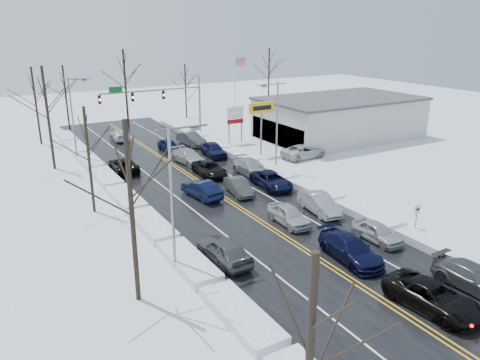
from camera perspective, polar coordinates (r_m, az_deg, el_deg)
ground at (r=36.24m, az=2.16°, el=-4.85°), size 160.00×160.00×0.00m
road_surface at (r=37.81m, az=0.55°, el=-3.80°), size 14.00×84.00×0.01m
snow_bank_left at (r=34.87m, az=-10.33°, el=-6.13°), size 1.94×72.00×0.58m
snow_bank_right at (r=41.94m, az=9.52°, el=-1.78°), size 1.94×72.00×0.58m
traffic_signal_mast at (r=60.63m, az=-9.34°, el=9.85°), size 13.28×0.39×8.00m
tires_plus_sign at (r=53.24m, az=2.64°, el=8.36°), size 3.20×0.34×6.00m
used_vehicles_sign at (r=58.60m, az=-0.58°, el=7.65°), size 2.20×0.22×4.65m
speed_limit_sign at (r=35.27m, az=20.76°, el=-3.91°), size 0.55×0.09×2.35m
flagpole at (r=67.34m, az=-0.49°, el=11.32°), size 1.87×1.20×10.00m
dealership_building at (r=63.32m, az=12.02°, el=7.46°), size 20.40×12.40×5.30m
streetlight_ne at (r=47.07m, az=4.33°, el=7.38°), size 3.20×0.25×9.00m
streetlight_sw at (r=27.44m, az=-7.98°, el=-0.94°), size 3.20×0.25×9.00m
streetlight_nw at (r=53.72m, az=-19.60°, el=7.75°), size 3.20×0.25×9.00m
tree_left_a at (r=13.32m, az=8.58°, el=-19.06°), size 3.60×3.60×9.00m
tree_left_b at (r=24.13m, az=-13.36°, el=0.19°), size 4.00×4.00×10.00m
tree_left_c at (r=37.77m, az=-18.16°, el=4.70°), size 3.40×3.40×8.50m
tree_left_d at (r=51.00m, az=-22.61°, el=9.20°), size 4.20×4.20×10.50m
tree_left_e at (r=62.95m, az=-23.81°, el=9.93°), size 3.80×3.80×9.50m
tree_far_b at (r=70.55m, az=-20.61°, el=10.79°), size 3.60×3.60×9.00m
tree_far_c at (r=70.27m, az=-13.89°, el=12.54°), size 4.40×4.40×11.00m
tree_far_d at (r=75.27m, az=-6.68°, el=11.97°), size 3.40×3.40×8.50m
tree_far_e at (r=83.21m, az=3.56°, el=13.64°), size 4.20×4.20×10.50m
queued_car_2 at (r=27.69m, az=22.26°, el=-14.29°), size 2.87×5.47×1.47m
queued_car_3 at (r=31.22m, az=13.22°, el=-9.42°), size 2.60×5.36×1.50m
queued_car_4 at (r=35.70m, az=5.93°, el=-5.32°), size 1.91×4.34×1.45m
queued_car_5 at (r=41.60m, az=-0.16°, el=-1.68°), size 2.00×4.33×1.37m
queued_car_6 at (r=46.74m, az=-3.72°, el=0.58°), size 2.73×5.20×1.40m
queued_car_7 at (r=51.11m, az=-6.31°, el=2.08°), size 2.60×5.23×1.46m
queued_car_8 at (r=56.13m, az=-8.64°, el=3.48°), size 1.72×4.20×1.43m
queued_car_11 at (r=30.42m, az=26.45°, el=-11.80°), size 2.15×4.93×1.41m
queued_car_12 at (r=34.20m, az=16.29°, el=-7.12°), size 1.59×3.94×1.34m
queued_car_13 at (r=38.10m, az=9.62°, el=-3.90°), size 2.21×4.78×1.52m
queued_car_14 at (r=43.28m, az=3.85°, el=-0.91°), size 2.83×5.32×1.42m
queued_car_15 at (r=46.75m, az=1.39°, el=0.62°), size 2.15×5.28×1.53m
queued_car_16 at (r=53.51m, az=-3.23°, el=2.92°), size 2.29×4.83×1.59m
queued_car_17 at (r=58.68m, az=-5.93°, el=4.25°), size 2.28×4.97×1.58m
oncoming_car_0 at (r=40.87m, az=-4.68°, el=-2.12°), size 2.16×4.77×1.52m
oncoming_car_1 at (r=49.28m, az=-13.95°, el=1.01°), size 2.70×5.26×1.42m
oncoming_car_2 at (r=62.98m, az=-14.45°, el=4.75°), size 2.21×4.81×1.36m
oncoming_car_3 at (r=30.24m, az=-1.94°, el=-9.86°), size 2.07×4.80×1.61m
parked_car_0 at (r=53.24m, az=7.77°, el=2.69°), size 5.55×2.80×1.50m
parked_car_1 at (r=59.03m, az=7.00°, el=4.30°), size 2.45×5.28×1.49m
parked_car_2 at (r=61.58m, az=3.07°, el=5.01°), size 2.08×4.49×1.49m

